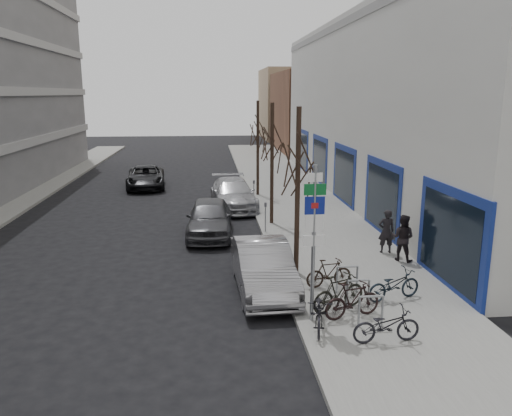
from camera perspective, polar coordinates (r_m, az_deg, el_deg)
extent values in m
plane|color=black|center=(13.18, -4.25, -13.61)|extent=(120.00, 120.00, 0.00)
cube|color=slate|center=(23.02, 6.48, -1.74)|extent=(5.00, 70.00, 0.15)
cube|color=#B7B7B2|center=(32.67, 26.77, 10.06)|extent=(20.00, 32.00, 10.00)
cube|color=brown|center=(53.46, 9.05, 10.79)|extent=(12.00, 14.00, 8.00)
cube|color=#937A5B|center=(68.18, 6.33, 11.73)|extent=(13.00, 12.00, 9.00)
cylinder|color=gray|center=(12.64, 6.57, -4.55)|extent=(0.10, 0.10, 4.20)
cube|color=white|center=(12.19, 6.81, 3.50)|extent=(0.35, 0.03, 0.22)
cube|color=#0C5926|center=(12.25, 6.77, 2.11)|extent=(0.55, 0.03, 0.28)
cube|color=navy|center=(12.33, 6.73, 0.29)|extent=(0.50, 0.03, 0.45)
cube|color=maroon|center=(12.32, 6.74, 0.28)|extent=(0.18, 0.02, 0.14)
cube|color=white|center=(12.43, 6.67, -1.74)|extent=(0.45, 0.03, 0.45)
cube|color=white|center=(12.55, 6.62, -3.72)|extent=(0.55, 0.03, 0.28)
cylinder|color=gray|center=(13.01, 11.69, -11.54)|extent=(0.06, 0.06, 0.80)
cylinder|color=gray|center=(13.19, 14.23, -11.33)|extent=(0.06, 0.06, 0.80)
cylinder|color=gray|center=(12.94, 13.06, -9.82)|extent=(0.60, 0.06, 0.06)
cylinder|color=gray|center=(13.97, 10.37, -9.71)|extent=(0.06, 0.06, 0.80)
cylinder|color=gray|center=(14.14, 12.75, -9.54)|extent=(0.06, 0.06, 0.80)
cylinder|color=gray|center=(13.91, 11.64, -8.10)|extent=(0.60, 0.06, 0.06)
cylinder|color=gray|center=(14.96, 9.24, -8.11)|extent=(0.06, 0.06, 0.80)
cylinder|color=gray|center=(15.12, 11.46, -7.98)|extent=(0.06, 0.06, 0.80)
cylinder|color=gray|center=(14.90, 10.42, -6.61)|extent=(0.60, 0.06, 0.06)
cylinder|color=black|center=(15.85, 4.76, 1.51)|extent=(0.16, 0.16, 5.50)
cylinder|color=black|center=(22.18, 1.83, 4.83)|extent=(0.16, 0.16, 5.50)
cylinder|color=black|center=(28.59, 0.20, 6.67)|extent=(0.16, 0.16, 5.50)
cylinder|color=gray|center=(15.84, 3.32, -6.17)|extent=(0.05, 0.05, 1.10)
cube|color=#3F3F44|center=(15.64, 3.35, -3.99)|extent=(0.10, 0.08, 0.18)
cylinder|color=gray|center=(21.07, 1.09, -1.29)|extent=(0.05, 0.05, 1.10)
cube|color=#3F3F44|center=(20.92, 1.09, 0.39)|extent=(0.10, 0.08, 0.18)
cylinder|color=gray|center=(26.40, -0.25, 1.64)|extent=(0.05, 0.05, 1.10)
cube|color=#3F3F44|center=(26.29, -0.25, 2.99)|extent=(0.10, 0.08, 0.18)
imported|color=black|center=(12.71, 7.28, -11.40)|extent=(0.86, 1.77, 1.04)
imported|color=black|center=(13.42, 10.97, -10.26)|extent=(1.71, 0.92, 1.00)
imported|color=black|center=(14.79, 15.50, -8.19)|extent=(1.77, 0.97, 1.03)
imported|color=black|center=(13.78, 9.45, -9.45)|extent=(1.78, 1.19, 1.04)
imported|color=black|center=(12.37, 14.69, -12.54)|extent=(1.66, 0.59, 1.00)
imported|color=black|center=(15.36, 8.34, -7.31)|extent=(1.54, 0.71, 0.90)
imported|color=#959499|center=(15.20, 0.83, -6.77)|extent=(1.80, 4.64, 1.51)
imported|color=#46464B|center=(21.09, -5.32, -1.11)|extent=(2.01, 4.64, 1.56)
imported|color=#A3A3A8|center=(26.10, -2.61, 1.62)|extent=(2.50, 5.36, 1.51)
imported|color=black|center=(32.52, -12.48, 3.47)|extent=(2.74, 5.16, 1.38)
imported|color=black|center=(18.89, 14.66, -2.58)|extent=(0.62, 0.43, 1.63)
imported|color=black|center=(18.14, 16.41, -3.25)|extent=(0.74, 0.70, 1.67)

